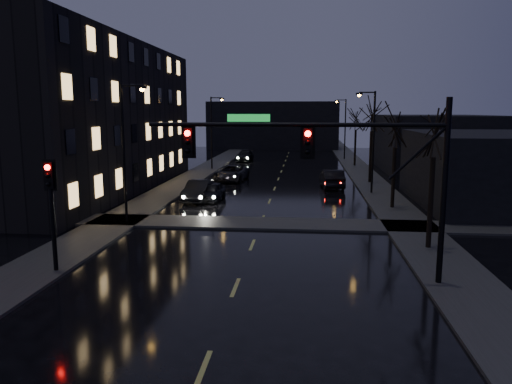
% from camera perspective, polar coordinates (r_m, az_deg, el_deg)
% --- Properties ---
extents(sidewalk_left, '(3.00, 140.00, 0.12)m').
position_cam_1_polar(sidewalk_left, '(46.39, -8.18, 1.19)').
color(sidewalk_left, '#2D2D2B').
rests_on(sidewalk_left, ground).
extents(sidewalk_right, '(3.00, 140.00, 0.12)m').
position_cam_1_polar(sidewalk_right, '(45.47, 13.12, 0.88)').
color(sidewalk_right, '#2D2D2B').
rests_on(sidewalk_right, ground).
extents(sidewalk_cross, '(40.00, 3.00, 0.12)m').
position_cam_1_polar(sidewalk_cross, '(28.95, 0.50, -3.60)').
color(sidewalk_cross, '#2D2D2B').
rests_on(sidewalk_cross, ground).
extents(apartment_block, '(12.00, 30.00, 12.00)m').
position_cam_1_polar(apartment_block, '(43.93, -20.24, 8.05)').
color(apartment_block, black).
rests_on(apartment_block, ground).
extents(commercial_right_near, '(10.00, 14.00, 5.00)m').
position_cam_1_polar(commercial_right_near, '(38.12, 25.52, 2.33)').
color(commercial_right_near, black).
rests_on(commercial_right_near, ground).
extents(commercial_right_far, '(12.00, 18.00, 6.00)m').
position_cam_1_polar(commercial_right_far, '(59.51, 19.78, 5.36)').
color(commercial_right_far, black).
rests_on(commercial_right_far, ground).
extents(far_block, '(22.00, 10.00, 8.00)m').
position_cam_1_polar(far_block, '(87.82, 2.02, 7.64)').
color(far_block, black).
rests_on(far_block, ground).
extents(signal_mast, '(11.11, 0.41, 7.00)m').
position_cam_1_polar(signal_mast, '(18.73, 9.73, 4.10)').
color(signal_mast, black).
rests_on(signal_mast, ground).
extents(signal_pole_left, '(0.35, 0.41, 4.53)m').
position_cam_1_polar(signal_pole_left, '(21.41, -22.34, -0.84)').
color(signal_pole_left, black).
rests_on(signal_pole_left, ground).
extents(tree_near, '(3.52, 3.52, 8.08)m').
position_cam_1_polar(tree_near, '(24.34, 19.83, 8.04)').
color(tree_near, black).
rests_on(tree_near, ground).
extents(tree_mid_a, '(3.30, 3.30, 7.58)m').
position_cam_1_polar(tree_mid_a, '(34.13, 15.70, 7.79)').
color(tree_mid_a, black).
rests_on(tree_mid_a, ground).
extents(tree_mid_b, '(3.74, 3.74, 8.59)m').
position_cam_1_polar(tree_mid_b, '(45.99, 13.14, 9.17)').
color(tree_mid_b, black).
rests_on(tree_mid_b, ground).
extents(tree_far, '(3.43, 3.43, 7.88)m').
position_cam_1_polar(tree_far, '(59.90, 11.38, 8.67)').
color(tree_far, black).
rests_on(tree_far, ground).
extents(streetlight_l_near, '(1.53, 0.28, 8.00)m').
position_cam_1_polar(streetlight_l_near, '(29.44, -14.51, 5.60)').
color(streetlight_l_near, black).
rests_on(streetlight_l_near, ground).
extents(streetlight_l_far, '(1.53, 0.28, 8.00)m').
position_cam_1_polar(streetlight_l_far, '(55.56, -4.90, 7.46)').
color(streetlight_l_far, black).
rests_on(streetlight_l_far, ground).
extents(streetlight_r_mid, '(1.53, 0.28, 8.00)m').
position_cam_1_polar(streetlight_r_mid, '(39.97, 12.98, 6.55)').
color(streetlight_r_mid, black).
rests_on(streetlight_r_mid, ground).
extents(streetlight_r_far, '(1.53, 0.28, 8.00)m').
position_cam_1_polar(streetlight_r_far, '(67.82, 9.98, 7.68)').
color(streetlight_r_far, black).
rests_on(streetlight_r_far, ground).
extents(oncoming_car_a, '(1.84, 4.02, 1.34)m').
position_cam_1_polar(oncoming_car_a, '(36.53, -5.15, 0.04)').
color(oncoming_car_a, black).
rests_on(oncoming_car_a, ground).
extents(oncoming_car_b, '(1.80, 4.60, 1.49)m').
position_cam_1_polar(oncoming_car_b, '(36.58, -6.57, 0.15)').
color(oncoming_car_b, black).
rests_on(oncoming_car_b, ground).
extents(oncoming_car_c, '(2.98, 5.51, 1.47)m').
position_cam_1_polar(oncoming_car_c, '(46.79, -2.81, 2.18)').
color(oncoming_car_c, black).
rests_on(oncoming_car_c, ground).
extents(oncoming_car_d, '(2.15, 4.80, 1.37)m').
position_cam_1_polar(oncoming_car_d, '(64.91, -1.31, 4.13)').
color(oncoming_car_d, black).
rests_on(oncoming_car_d, ground).
extents(lead_car, '(2.05, 4.88, 1.57)m').
position_cam_1_polar(lead_car, '(43.01, 8.66, 1.52)').
color(lead_car, black).
rests_on(lead_car, ground).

